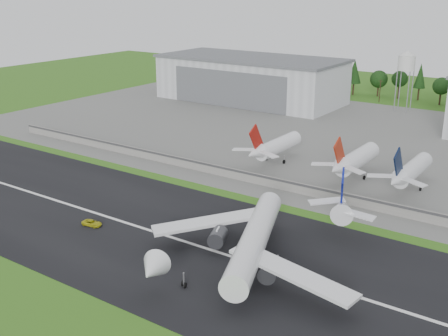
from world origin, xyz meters
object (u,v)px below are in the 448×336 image
Objects in this scene: parked_jet_navy at (409,172)px; parked_jet_red_b at (353,161)px; ground_vehicle at (92,223)px; parked_jet_red_a at (274,147)px; main_airliner at (253,245)px.

parked_jet_red_b is at bearing 179.85° from parked_jet_navy.
parked_jet_red_b is (40.63, 72.88, 5.34)m from ground_vehicle.
parked_jet_red_b reaches higher than parked_jet_red_a.
parked_jet_navy is at bearing -0.15° from parked_jet_red_b.
ground_vehicle is at bearing -119.14° from parked_jet_red_b.
parked_jet_red_a is (-33.58, 66.93, 1.07)m from main_airliner.
main_airliner reaches higher than ground_vehicle.
ground_vehicle is at bearing -14.20° from main_airliner.
main_airliner is at bearing -91.13° from ground_vehicle.
parked_jet_navy is at bearing -122.85° from main_airliner.
parked_jet_navy reaches higher than ground_vehicle.
parked_jet_navy is (58.39, 72.84, 5.09)m from ground_vehicle.
main_airliner is 67.13m from parked_jet_red_b.
parked_jet_navy is at bearing -47.31° from ground_vehicle.
parked_jet_red_b is at bearing 0.08° from parked_jet_red_a.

